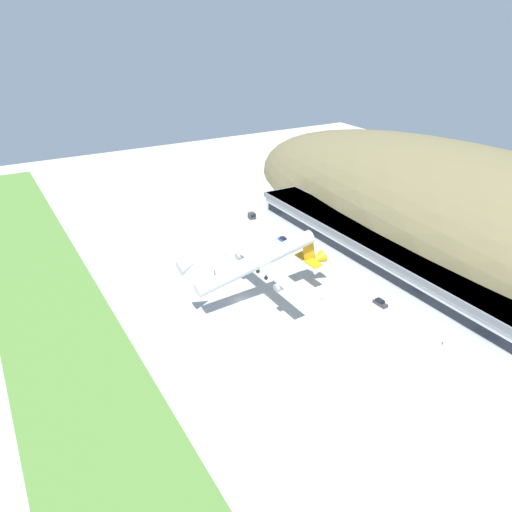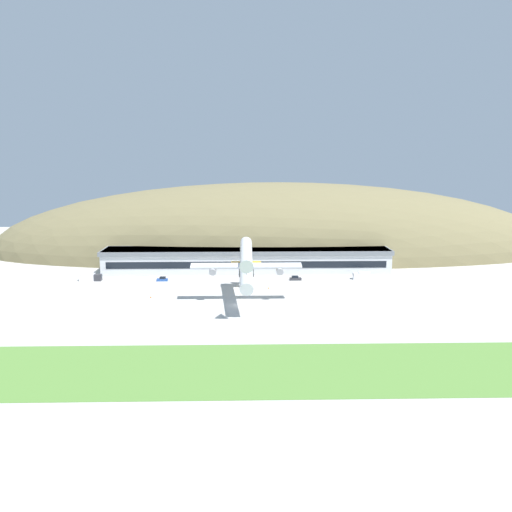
{
  "view_description": "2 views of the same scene",
  "coord_description": "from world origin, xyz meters",
  "views": [
    {
      "loc": [
        110.77,
        -59.31,
        76.53
      ],
      "look_at": [
        0.54,
        4.72,
        13.58
      ],
      "focal_mm": 35.0,
      "sensor_mm": 36.0,
      "label": 1
    },
    {
      "loc": [
        2.85,
        -154.23,
        46.59
      ],
      "look_at": [
        6.53,
        6.67,
        14.91
      ],
      "focal_mm": 35.0,
      "sensor_mm": 36.0,
      "label": 2
    }
  ],
  "objects": [
    {
      "name": "fuel_truck",
      "position": [
        -56.89,
        34.49,
        1.36
      ],
      "size": [
        8.44,
        2.69,
        2.83
      ],
      "color": "#333338",
      "rests_on": "ground_plane"
    },
    {
      "name": "hill_backdrop",
      "position": [
        18.54,
        89.97,
        0.0
      ],
      "size": [
        282.13,
        79.52,
        70.06
      ],
      "primitive_type": "ellipsoid",
      "color": "olive",
      "rests_on": "ground_plane"
    },
    {
      "name": "box_truck",
      "position": [
        48.57,
        34.45,
        1.42
      ],
      "size": [
        6.72,
        2.67,
        2.96
      ],
      "color": "silver",
      "rests_on": "ground_plane"
    },
    {
      "name": "terminal_building",
      "position": [
        3.68,
        48.83,
        5.53
      ],
      "size": [
        118.75,
        15.56,
        9.75
      ],
      "color": "silver",
      "rests_on": "ground_plane"
    },
    {
      "name": "traffic_cone_0",
      "position": [
        -29.2,
        9.77,
        0.28
      ],
      "size": [
        0.52,
        0.52,
        0.58
      ],
      "color": "orange",
      "rests_on": "ground_plane"
    },
    {
      "name": "cargo_airplane",
      "position": [
        3.3,
        4.23,
        12.87
      ],
      "size": [
        36.35,
        47.3,
        13.65
      ],
      "color": "silver"
    },
    {
      "name": "ground_plane",
      "position": [
        0.0,
        0.0,
        0.0
      ],
      "size": [
        379.21,
        379.21,
        0.0
      ],
      "primitive_type": "plane",
      "color": "#B7B5AF"
    },
    {
      "name": "service_car_1",
      "position": [
        -29.0,
        33.35,
        0.68
      ],
      "size": [
        4.21,
        1.88,
        1.64
      ],
      "color": "#264C99",
      "rests_on": "ground_plane"
    },
    {
      "name": "grass_strip_foreground",
      "position": [
        0.0,
        -49.25,
        0.04
      ],
      "size": [
        341.29,
        29.66,
        0.08
      ],
      "primitive_type": "cube",
      "color": "#568438",
      "rests_on": "ground_plane"
    },
    {
      "name": "traffic_cone_1",
      "position": [
        11.36,
        20.91,
        0.28
      ],
      "size": [
        0.52,
        0.52,
        0.58
      ],
      "color": "orange",
      "rests_on": "ground_plane"
    },
    {
      "name": "service_car_0",
      "position": [
        22.44,
        33.48,
        0.7
      ],
      "size": [
        4.58,
        1.94,
        1.69
      ],
      "color": "#333338",
      "rests_on": "ground_plane"
    }
  ]
}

